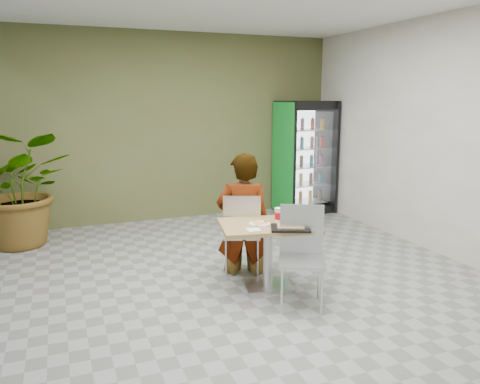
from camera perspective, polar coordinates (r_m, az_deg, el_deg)
name	(u,v)px	position (r m, az deg, el deg)	size (l,w,h in m)	color
ground	(244,293)	(5.26, 0.46, -12.23)	(7.00, 7.00, 0.00)	gray
room_envelope	(244,148)	(4.84, 0.50, 5.37)	(6.00, 7.00, 3.20)	silver
dining_table	(268,242)	(5.22, 3.44, -6.13)	(1.17, 0.92, 0.75)	#AA8A48
chair_far	(242,228)	(5.61, 0.23, -4.38)	(0.57, 0.57, 0.99)	#B6B8BB
chair_near	(302,247)	(4.89, 7.51, -6.68)	(0.61, 0.61, 1.03)	#B6B8BB
seated_woman	(243,226)	(5.66, 0.41, -4.15)	(0.66, 0.42, 1.78)	black
pizza_plate	(260,223)	(5.13, 2.42, -3.78)	(0.32, 0.25, 0.03)	white
soda_cup	(278,215)	(5.24, 4.71, -2.81)	(0.09, 0.09, 0.16)	white
napkin_stack	(253,230)	(4.88, 1.63, -4.68)	(0.14, 0.14, 0.02)	white
cafeteria_tray	(290,228)	(4.97, 6.18, -4.41)	(0.41, 0.30, 0.02)	black
beverage_fridge	(305,157)	(8.75, 7.94, 4.22)	(1.01, 0.81, 2.05)	black
potted_plant	(22,189)	(7.37, -25.07, 0.37)	(1.50, 1.30, 1.67)	#34712D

